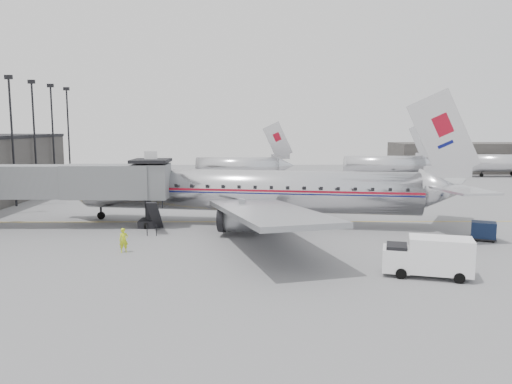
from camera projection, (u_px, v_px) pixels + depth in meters
ground at (247, 235)px, 43.48m from camera, size 160.00×160.00×0.00m
hangar at (467, 157)px, 102.93m from camera, size 30.00×12.00×6.00m
apron_line at (278, 222)px, 49.45m from camera, size 60.00×0.15×0.01m
jet_bridge at (68, 183)px, 46.44m from camera, size 21.00×6.20×7.10m
distant_aircraft_near at (239, 166)px, 84.75m from camera, size 16.39×3.20×10.26m
distant_aircraft_mid at (385, 164)px, 88.92m from camera, size 16.39×3.20×10.26m
distant_aircraft_far at (507, 162)px, 93.08m from camera, size 16.39×3.20×10.26m
airliner at (256, 191)px, 47.95m from camera, size 40.41×37.16×12.85m
service_van at (428, 256)px, 31.24m from camera, size 5.73×3.46×2.53m
baggage_cart_navy at (484, 231)px, 41.26m from camera, size 2.42×2.17×1.56m
baggage_cart_white at (436, 253)px, 33.55m from camera, size 2.63×2.26×1.76m
ramp_worker at (124, 240)px, 37.34m from camera, size 0.79×0.68×1.84m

